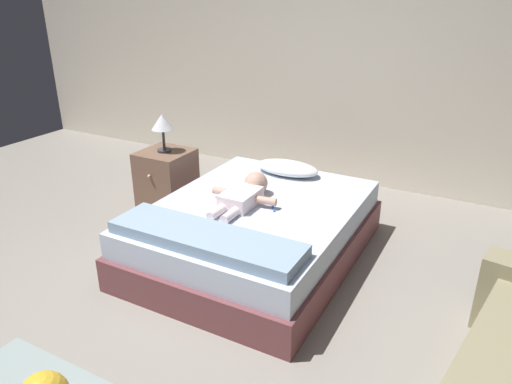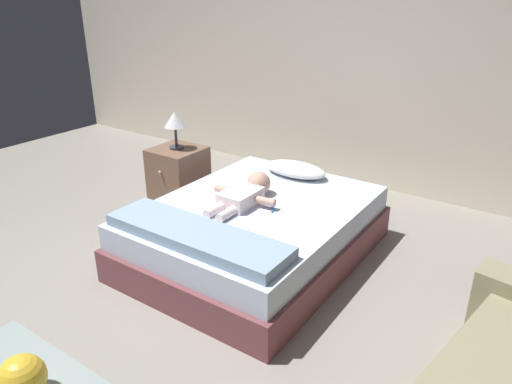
{
  "view_description": "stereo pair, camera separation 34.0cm",
  "coord_description": "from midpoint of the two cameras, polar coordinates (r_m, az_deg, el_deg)",
  "views": [
    {
      "loc": [
        1.67,
        -1.64,
        1.86
      ],
      "look_at": [
        0.19,
        1.12,
        0.53
      ],
      "focal_mm": 33.21,
      "sensor_mm": 36.0,
      "label": 1
    },
    {
      "loc": [
        1.96,
        -1.47,
        1.86
      ],
      "look_at": [
        0.19,
        1.12,
        0.53
      ],
      "focal_mm": 33.21,
      "sensor_mm": 36.0,
      "label": 2
    }
  ],
  "objects": [
    {
      "name": "ground_plane",
      "position": [
        3.03,
        -12.18,
        -15.46
      ],
      "size": [
        8.0,
        8.0,
        0.0
      ],
      "primitive_type": "plane",
      "color": "gray"
    },
    {
      "name": "wall_behind_bed",
      "position": [
        4.93,
        13.28,
        16.86
      ],
      "size": [
        8.0,
        0.12,
        2.75
      ],
      "primitive_type": "cube",
      "color": "beige",
      "rests_on": "ground_plane"
    },
    {
      "name": "bed",
      "position": [
        3.54,
        2.76,
        -4.79
      ],
      "size": [
        1.4,
        1.82,
        0.43
      ],
      "color": "brown",
      "rests_on": "ground_plane"
    },
    {
      "name": "pillow",
      "position": [
        4.0,
        7.2,
        2.69
      ],
      "size": [
        0.55,
        0.29,
        0.11
      ],
      "color": "white",
      "rests_on": "bed"
    },
    {
      "name": "baby",
      "position": [
        3.46,
        1.6,
        -0.21
      ],
      "size": [
        0.52,
        0.65,
        0.18
      ],
      "color": "white",
      "rests_on": "bed"
    },
    {
      "name": "toothbrush",
      "position": [
        3.39,
        4.83,
        -1.92
      ],
      "size": [
        0.09,
        0.13,
        0.02
      ],
      "color": "blue",
      "rests_on": "bed"
    },
    {
      "name": "nightstand",
      "position": [
        4.37,
        -7.1,
        1.67
      ],
      "size": [
        0.43,
        0.46,
        0.56
      ],
      "color": "brown",
      "rests_on": "ground_plane"
    },
    {
      "name": "lamp",
      "position": [
        4.2,
        -7.45,
        8.4
      ],
      "size": [
        0.19,
        0.19,
        0.33
      ],
      "color": "#333338",
      "rests_on": "nightstand"
    },
    {
      "name": "toy_ball",
      "position": [
        2.65,
        -22.96,
        -20.1
      ],
      "size": [
        0.24,
        0.24,
        0.24
      ],
      "primitive_type": "sphere",
      "color": "gold",
      "rests_on": "rug"
    },
    {
      "name": "blanket",
      "position": [
        2.94,
        -3.96,
        -5.32
      ],
      "size": [
        1.26,
        0.35,
        0.08
      ],
      "color": "#87A1BC",
      "rests_on": "bed"
    }
  ]
}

